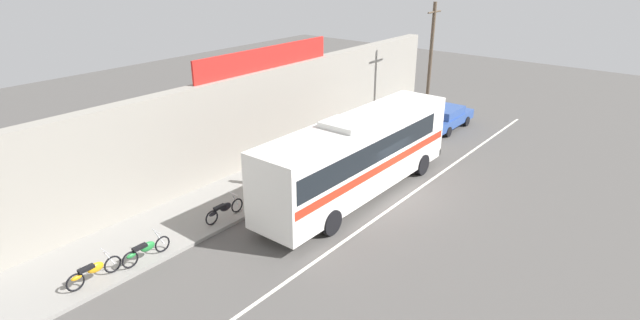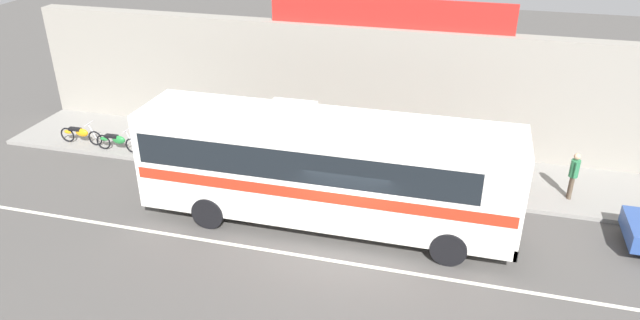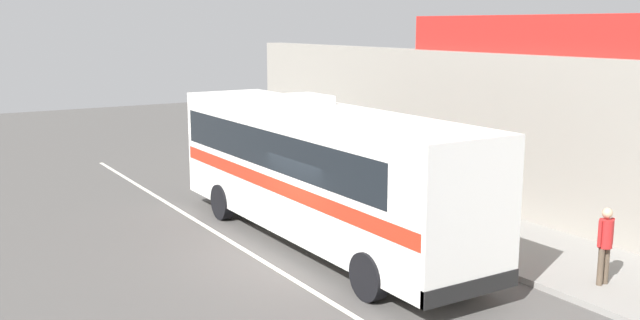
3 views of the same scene
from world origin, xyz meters
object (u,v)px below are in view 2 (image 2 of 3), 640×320
(intercity_bus, at_px, (322,165))
(pedestrian_near_shop, at_px, (296,136))
(motorcycle_red, at_px, (205,150))
(pedestrian_far_right, at_px, (574,172))
(motorcycle_orange, at_px, (117,141))
(pedestrian_far_left, at_px, (526,166))
(motorcycle_purple, at_px, (80,134))

(intercity_bus, height_order, pedestrian_near_shop, intercity_bus)
(motorcycle_red, bearing_deg, pedestrian_far_right, 2.70)
(motorcycle_orange, distance_m, motorcycle_red, 3.71)
(intercity_bus, height_order, pedestrian_far_left, intercity_bus)
(pedestrian_near_shop, bearing_deg, motorcycle_orange, -170.22)
(intercity_bus, relative_size, motorcycle_red, 5.86)
(intercity_bus, distance_m, motorcycle_red, 6.23)
(intercity_bus, height_order, pedestrian_far_right, intercity_bus)
(motorcycle_purple, relative_size, pedestrian_far_left, 1.12)
(intercity_bus, relative_size, pedestrian_far_right, 6.94)
(pedestrian_far_right, relative_size, pedestrian_far_left, 0.98)
(motorcycle_orange, height_order, pedestrian_far_left, pedestrian_far_left)
(pedestrian_near_shop, bearing_deg, intercity_bus, -62.31)
(pedestrian_far_left, bearing_deg, motorcycle_red, -176.99)
(pedestrian_far_left, bearing_deg, motorcycle_purple, -178.27)
(pedestrian_near_shop, bearing_deg, motorcycle_purple, -173.62)
(intercity_bus, bearing_deg, pedestrian_far_left, 29.13)
(motorcycle_purple, relative_size, pedestrian_near_shop, 1.20)
(pedestrian_far_right, bearing_deg, motorcycle_orange, -177.46)
(motorcycle_orange, xyz_separation_m, pedestrian_near_shop, (6.98, 1.20, 0.49))
(motorcycle_purple, bearing_deg, motorcycle_red, -0.96)
(intercity_bus, xyz_separation_m, pedestrian_near_shop, (-2.06, 3.92, -1.01))
(motorcycle_orange, bearing_deg, pedestrian_near_shop, 9.78)
(motorcycle_red, xyz_separation_m, motorcycle_purple, (-5.51, 0.09, 0.00))
(intercity_bus, bearing_deg, pedestrian_far_right, 24.15)
(motorcycle_purple, height_order, pedestrian_near_shop, pedestrian_near_shop)
(motorcycle_red, distance_m, pedestrian_near_shop, 3.49)
(motorcycle_orange, relative_size, motorcycle_purple, 1.00)
(motorcycle_red, bearing_deg, motorcycle_purple, 179.04)
(motorcycle_red, height_order, pedestrian_far_left, pedestrian_far_left)
(motorcycle_red, relative_size, pedestrian_far_left, 1.16)
(motorcycle_purple, bearing_deg, pedestrian_far_left, 1.73)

